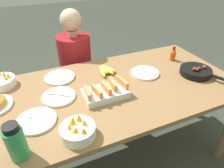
% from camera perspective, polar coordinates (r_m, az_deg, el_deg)
% --- Properties ---
extents(ground_plane, '(14.00, 14.00, 0.00)m').
position_cam_1_polar(ground_plane, '(1.98, 0.00, -19.16)').
color(ground_plane, '#383D33').
extents(dining_table, '(1.89, 0.94, 0.75)m').
position_cam_1_polar(dining_table, '(1.51, 0.00, -3.69)').
color(dining_table, olive).
rests_on(dining_table, ground_plane).
extents(banana_bunch, '(0.15, 0.20, 0.04)m').
position_cam_1_polar(banana_bunch, '(1.64, -2.06, 4.14)').
color(banana_bunch, gold).
rests_on(banana_bunch, dining_table).
extents(melon_tray, '(0.30, 0.18, 0.10)m').
position_cam_1_polar(melon_tray, '(1.35, -1.86, -2.34)').
color(melon_tray, silver).
rests_on(melon_tray, dining_table).
extents(skillet, '(0.25, 0.37, 0.08)m').
position_cam_1_polar(skillet, '(1.74, 22.95, 3.32)').
color(skillet, black).
rests_on(skillet, dining_table).
extents(empty_plate_near_front, '(0.23, 0.23, 0.02)m').
position_cam_1_polar(empty_plate_near_front, '(1.26, -20.76, -9.74)').
color(empty_plate_near_front, white).
rests_on(empty_plate_near_front, dining_table).
extents(empty_plate_far_left, '(0.23, 0.23, 0.02)m').
position_cam_1_polar(empty_plate_far_left, '(1.61, -14.70, 1.88)').
color(empty_plate_far_left, white).
rests_on(empty_plate_far_left, dining_table).
extents(empty_plate_far_right, '(0.23, 0.23, 0.02)m').
position_cam_1_polar(empty_plate_far_right, '(1.64, 9.40, 3.15)').
color(empty_plate_far_right, white).
rests_on(empty_plate_far_right, dining_table).
extents(empty_plate_mid_edge, '(0.23, 0.23, 0.02)m').
position_cam_1_polar(empty_plate_mid_edge, '(1.40, -14.98, -3.48)').
color(empty_plate_mid_edge, white).
rests_on(empty_plate_mid_edge, dining_table).
extents(fruit_bowl_mango, '(0.19, 0.19, 0.12)m').
position_cam_1_polar(fruit_bowl_mango, '(1.10, -9.74, -12.94)').
color(fruit_bowl_mango, white).
rests_on(fruit_bowl_mango, dining_table).
extents(fruit_bowl_citrus, '(0.20, 0.20, 0.11)m').
position_cam_1_polar(fruit_bowl_citrus, '(1.67, -29.07, 0.59)').
color(fruit_bowl_citrus, white).
rests_on(fruit_bowl_citrus, dining_table).
extents(water_bottle, '(0.09, 0.09, 0.20)m').
position_cam_1_polar(water_bottle, '(1.05, -25.75, -14.74)').
color(water_bottle, '#2D9351').
rests_on(water_bottle, dining_table).
extents(hot_sauce_bottle, '(0.05, 0.05, 0.13)m').
position_cam_1_polar(hot_sauce_bottle, '(1.90, 17.04, 8.11)').
color(hot_sauce_bottle, '#C64C0F').
rests_on(hot_sauce_bottle, dining_table).
extents(person_figure, '(0.35, 0.35, 1.17)m').
position_cam_1_polar(person_figure, '(2.14, -9.94, 2.25)').
color(person_figure, black).
rests_on(person_figure, ground_plane).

